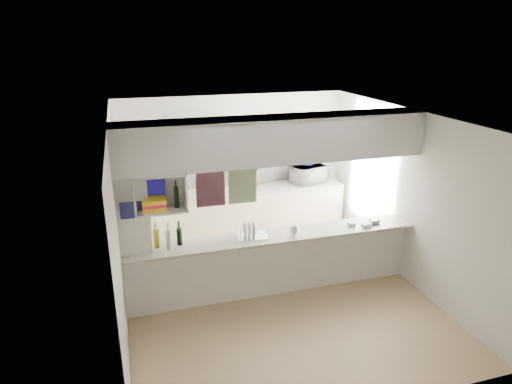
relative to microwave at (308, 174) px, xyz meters
name	(u,v)px	position (x,y,z in m)	size (l,w,h in m)	color
floor	(273,292)	(-1.40, -2.11, -1.09)	(4.80, 4.80, 0.00)	#A3845E
ceiling	(276,117)	(-1.40, -2.11, 1.51)	(4.80, 4.80, 0.00)	white
wall_back	(233,165)	(-1.40, 0.29, 0.21)	(4.20, 4.20, 0.00)	silver
wall_left	(118,227)	(-3.50, -2.11, 0.21)	(4.80, 4.80, 0.00)	silver
wall_right	(406,196)	(0.70, -2.11, 0.21)	(4.80, 4.80, 0.00)	silver
servery_partition	(263,187)	(-1.58, -2.11, 0.57)	(4.20, 0.50, 2.60)	silver
cubby_shelf	(158,194)	(-2.97, -2.18, 0.62)	(0.65, 0.35, 0.50)	white
kitchen_run	(246,193)	(-1.24, 0.02, -0.26)	(3.60, 0.63, 2.24)	beige
microwave	(308,174)	(0.00, 0.00, 0.00)	(0.61, 0.41, 0.33)	white
bowl	(308,164)	(-0.01, 0.03, 0.19)	(0.22, 0.22, 0.05)	#110C88
dish_rack	(252,231)	(-1.72, -2.07, -0.08)	(0.43, 0.33, 0.22)	silver
cup	(294,231)	(-1.13, -2.18, -0.11)	(0.12, 0.12, 0.09)	white
wine_bottles	(163,239)	(-2.95, -2.09, -0.03)	(0.53, 0.16, 0.38)	black
plastic_tubs	(362,224)	(-0.03, -2.16, -0.14)	(0.51, 0.21, 0.07)	silver
utensil_jar	(216,187)	(-1.80, 0.04, -0.10)	(0.09, 0.09, 0.13)	black
knife_block	(255,181)	(-1.05, 0.07, -0.06)	(0.11, 0.08, 0.21)	#52321C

